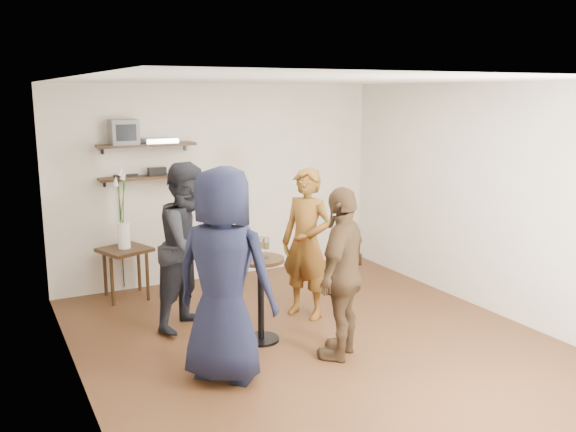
# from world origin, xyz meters

# --- Properties ---
(room) EXTENTS (4.58, 5.08, 2.68)m
(room) POSITION_xyz_m (0.00, 0.00, 1.30)
(room) COLOR #452416
(room) RESTS_ON ground
(shelf_upper) EXTENTS (1.20, 0.25, 0.04)m
(shelf_upper) POSITION_xyz_m (-1.00, 2.38, 1.85)
(shelf_upper) COLOR black
(shelf_upper) RESTS_ON room
(shelf_lower) EXTENTS (1.20, 0.25, 0.04)m
(shelf_lower) POSITION_xyz_m (-1.00, 2.38, 1.45)
(shelf_lower) COLOR black
(shelf_lower) RESTS_ON room
(crt_monitor) EXTENTS (0.32, 0.30, 0.30)m
(crt_monitor) POSITION_xyz_m (-1.28, 2.38, 2.02)
(crt_monitor) COLOR #59595B
(crt_monitor) RESTS_ON shelf_upper
(dvd_deck) EXTENTS (0.40, 0.24, 0.06)m
(dvd_deck) POSITION_xyz_m (-0.83, 2.38, 1.90)
(dvd_deck) COLOR silver
(dvd_deck) RESTS_ON shelf_upper
(radio) EXTENTS (0.22, 0.10, 0.10)m
(radio) POSITION_xyz_m (-0.89, 2.38, 1.52)
(radio) COLOR black
(radio) RESTS_ON shelf_lower
(power_strip) EXTENTS (0.30, 0.05, 0.03)m
(power_strip) POSITION_xyz_m (-1.27, 2.42, 1.48)
(power_strip) COLOR black
(power_strip) RESTS_ON shelf_lower
(side_table) EXTENTS (0.67, 0.67, 0.63)m
(side_table) POSITION_xyz_m (-1.38, 2.17, 0.53)
(side_table) COLOR black
(side_table) RESTS_ON room
(vase_lilies) EXTENTS (0.20, 0.20, 1.02)m
(vase_lilies) POSITION_xyz_m (-1.39, 2.17, 0.95)
(vase_lilies) COLOR white
(vase_lilies) RESTS_ON side_table
(drinks_table) EXTENTS (0.48, 0.48, 0.87)m
(drinks_table) POSITION_xyz_m (-0.47, 0.21, 0.56)
(drinks_table) COLOR black
(drinks_table) RESTS_ON room
(wine_glass_fl) EXTENTS (0.07, 0.07, 0.22)m
(wine_glass_fl) POSITION_xyz_m (-0.53, 0.19, 1.02)
(wine_glass_fl) COLOR silver
(wine_glass_fl) RESTS_ON drinks_table
(wine_glass_fr) EXTENTS (0.07, 0.07, 0.21)m
(wine_glass_fr) POSITION_xyz_m (-0.42, 0.19, 1.01)
(wine_glass_fr) COLOR silver
(wine_glass_fr) RESTS_ON drinks_table
(wine_glass_bl) EXTENTS (0.06, 0.06, 0.19)m
(wine_glass_bl) POSITION_xyz_m (-0.49, 0.27, 1.00)
(wine_glass_bl) COLOR silver
(wine_glass_bl) RESTS_ON drinks_table
(wine_glass_br) EXTENTS (0.07, 0.07, 0.21)m
(wine_glass_br) POSITION_xyz_m (-0.45, 0.24, 1.01)
(wine_glass_br) COLOR silver
(wine_glass_br) RESTS_ON drinks_table
(person_plaid) EXTENTS (0.65, 0.73, 1.68)m
(person_plaid) POSITION_xyz_m (0.28, 0.63, 0.84)
(person_plaid) COLOR #A12412
(person_plaid) RESTS_ON room
(person_dark) EXTENTS (1.10, 1.05, 1.78)m
(person_dark) POSITION_xyz_m (-0.96, 0.92, 0.89)
(person_dark) COLOR black
(person_dark) RESTS_ON room
(person_navy) EXTENTS (1.07, 1.08, 1.89)m
(person_navy) POSITION_xyz_m (-1.09, -0.38, 0.95)
(person_navy) COLOR black
(person_navy) RESTS_ON room
(person_brown) EXTENTS (1.01, 0.91, 1.65)m
(person_brown) POSITION_xyz_m (0.06, -0.46, 0.82)
(person_brown) COLOR #432F1D
(person_brown) RESTS_ON room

